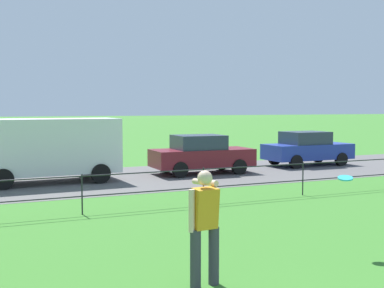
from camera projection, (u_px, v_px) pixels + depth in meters
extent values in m
cube|color=#565454|center=(46.00, 183.00, 17.66)|extent=(80.00, 6.91, 0.01)
cylinder|color=#232328|center=(82.00, 194.00, 12.50)|extent=(0.04, 0.04, 1.00)
cylinder|color=#232328|center=(203.00, 186.00, 13.88)|extent=(0.04, 0.04, 1.00)
cylinder|color=#232328|center=(303.00, 179.00, 15.26)|extent=(0.04, 0.04, 1.00)
cylinder|color=#232328|center=(82.00, 196.00, 12.50)|extent=(33.16, 0.03, 0.03)
cylinder|color=#232328|center=(82.00, 176.00, 12.47)|extent=(33.16, 0.03, 0.03)
cylinder|color=#383842|center=(195.00, 259.00, 7.40)|extent=(0.16, 0.16, 0.87)
cylinder|color=#383842|center=(214.00, 256.00, 7.57)|extent=(0.16, 0.16, 0.87)
cube|color=orange|center=(205.00, 208.00, 7.43)|extent=(0.39, 0.31, 0.61)
sphere|color=beige|center=(205.00, 178.00, 7.40)|extent=(0.22, 0.22, 0.22)
cylinder|color=beige|center=(205.00, 182.00, 7.77)|extent=(0.16, 0.63, 0.13)
cylinder|color=beige|center=(192.00, 211.00, 7.31)|extent=(0.09, 0.09, 0.62)
cylinder|color=#2DB2C6|center=(345.00, 178.00, 9.20)|extent=(0.38, 0.38, 0.08)
cube|color=white|center=(45.00, 146.00, 17.68)|extent=(5.06, 2.11, 1.90)
cube|color=#283342|center=(101.00, 135.00, 18.54)|extent=(0.17, 1.67, 0.76)
cylinder|color=black|center=(87.00, 168.00, 19.34)|extent=(0.69, 0.26, 0.68)
cylinder|color=black|center=(100.00, 173.00, 17.67)|extent=(0.69, 0.26, 0.68)
cylinder|color=black|center=(3.00, 179.00, 16.25)|extent=(0.69, 0.26, 0.68)
cube|color=maroon|center=(202.00, 158.00, 20.23)|extent=(4.06, 1.86, 0.68)
cube|color=#2D3847|center=(199.00, 142.00, 20.12)|extent=(1.96, 1.59, 0.56)
cylinder|color=black|center=(221.00, 163.00, 21.47)|extent=(0.61, 0.22, 0.60)
cylinder|color=black|center=(239.00, 167.00, 19.98)|extent=(0.61, 0.22, 0.60)
cylinder|color=black|center=(166.00, 165.00, 20.52)|extent=(0.61, 0.22, 0.60)
cylinder|color=black|center=(180.00, 170.00, 19.03)|extent=(0.61, 0.22, 0.60)
cube|color=#233899|center=(308.00, 151.00, 23.08)|extent=(4.01, 1.71, 0.68)
cube|color=#2D3847|center=(305.00, 138.00, 22.97)|extent=(1.91, 1.53, 0.56)
cylinder|color=black|center=(318.00, 156.00, 24.35)|extent=(0.60, 0.20, 0.60)
cylinder|color=black|center=(341.00, 159.00, 22.89)|extent=(0.60, 0.20, 0.60)
cylinder|color=black|center=(275.00, 158.00, 23.32)|extent=(0.60, 0.20, 0.60)
cylinder|color=black|center=(296.00, 162.00, 21.85)|extent=(0.60, 0.20, 0.60)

